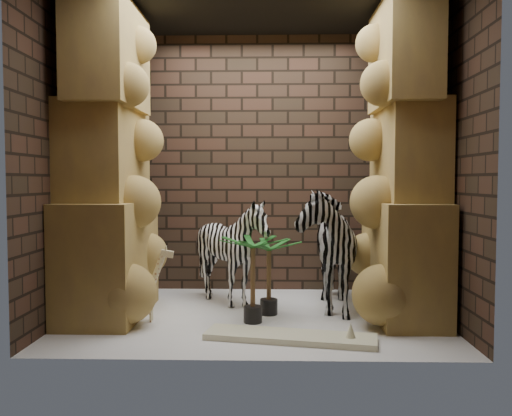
{
  "coord_description": "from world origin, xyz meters",
  "views": [
    {
      "loc": [
        0.15,
        -4.99,
        1.3
      ],
      "look_at": [
        0.01,
        0.15,
        1.03
      ],
      "focal_mm": 36.99,
      "sensor_mm": 36.0,
      "label": 1
    }
  ],
  "objects_px": {
    "giraffe_toy": "(141,283)",
    "zebra_left": "(232,257)",
    "surfboard": "(290,337)",
    "palm_front": "(269,277)",
    "palm_back": "(253,279)",
    "zebra_right": "(324,237)"
  },
  "relations": [
    {
      "from": "giraffe_toy",
      "to": "surfboard",
      "type": "relative_size",
      "value": 0.51
    },
    {
      "from": "zebra_left",
      "to": "surfboard",
      "type": "bearing_deg",
      "value": -59.15
    },
    {
      "from": "giraffe_toy",
      "to": "palm_back",
      "type": "relative_size",
      "value": 0.9
    },
    {
      "from": "zebra_left",
      "to": "palm_front",
      "type": "bearing_deg",
      "value": -38.37
    },
    {
      "from": "zebra_left",
      "to": "giraffe_toy",
      "type": "xyz_separation_m",
      "value": [
        -0.79,
        -0.66,
        -0.15
      ]
    },
    {
      "from": "giraffe_toy",
      "to": "surfboard",
      "type": "distance_m",
      "value": 1.49
    },
    {
      "from": "giraffe_toy",
      "to": "surfboard",
      "type": "bearing_deg",
      "value": -27.15
    },
    {
      "from": "giraffe_toy",
      "to": "zebra_right",
      "type": "bearing_deg",
      "value": 12.32
    },
    {
      "from": "zebra_left",
      "to": "zebra_right",
      "type": "bearing_deg",
      "value": 0.09
    },
    {
      "from": "zebra_left",
      "to": "giraffe_toy",
      "type": "relative_size",
      "value": 1.56
    },
    {
      "from": "zebra_right",
      "to": "zebra_left",
      "type": "relative_size",
      "value": 1.3
    },
    {
      "from": "giraffe_toy",
      "to": "palm_front",
      "type": "distance_m",
      "value": 1.21
    },
    {
      "from": "giraffe_toy",
      "to": "palm_back",
      "type": "distance_m",
      "value": 1.03
    },
    {
      "from": "zebra_right",
      "to": "palm_front",
      "type": "distance_m",
      "value": 0.72
    },
    {
      "from": "zebra_left",
      "to": "palm_back",
      "type": "distance_m",
      "value": 0.72
    },
    {
      "from": "giraffe_toy",
      "to": "surfboard",
      "type": "height_order",
      "value": "giraffe_toy"
    },
    {
      "from": "zebra_left",
      "to": "palm_front",
      "type": "height_order",
      "value": "zebra_left"
    },
    {
      "from": "zebra_right",
      "to": "palm_front",
      "type": "relative_size",
      "value": 1.97
    },
    {
      "from": "giraffe_toy",
      "to": "palm_back",
      "type": "bearing_deg",
      "value": -6.34
    },
    {
      "from": "giraffe_toy",
      "to": "zebra_left",
      "type": "bearing_deg",
      "value": 33.89
    },
    {
      "from": "palm_back",
      "to": "surfboard",
      "type": "height_order",
      "value": "palm_back"
    },
    {
      "from": "palm_front",
      "to": "surfboard",
      "type": "distance_m",
      "value": 0.9
    }
  ]
}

